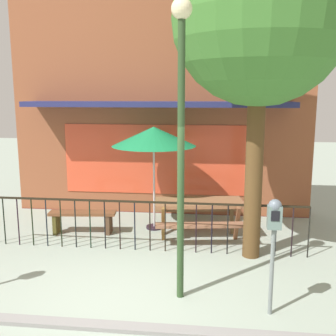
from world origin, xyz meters
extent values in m
plane|color=#95A495|center=(0.00, 0.00, 0.00)|extent=(40.00, 40.00, 0.00)
cube|color=#542126|center=(0.00, 4.55, 0.00)|extent=(7.25, 0.54, 0.01)
cube|color=brown|center=(0.00, 4.55, 2.58)|extent=(7.25, 0.50, 5.17)
cube|color=#E54C2D|center=(0.00, 4.29, 1.35)|extent=(4.71, 0.02, 1.70)
cube|color=navy|center=(0.00, 3.87, 2.70)|extent=(6.16, 0.85, 0.12)
cube|color=black|center=(0.00, 1.85, 0.95)|extent=(6.09, 0.04, 0.04)
cylinder|color=black|center=(-2.76, 1.85, 0.47)|extent=(0.02, 0.02, 0.95)
cylinder|color=black|center=(-2.47, 1.85, 0.47)|extent=(0.02, 0.02, 0.95)
cylinder|color=black|center=(-2.18, 1.85, 0.47)|extent=(0.02, 0.02, 0.95)
cylinder|color=black|center=(-1.89, 1.85, 0.47)|extent=(0.02, 0.02, 0.95)
cylinder|color=black|center=(-1.60, 1.85, 0.47)|extent=(0.02, 0.02, 0.95)
cylinder|color=black|center=(-1.31, 1.85, 0.47)|extent=(0.02, 0.02, 0.95)
cylinder|color=black|center=(-1.02, 1.85, 0.47)|extent=(0.02, 0.02, 0.95)
cylinder|color=black|center=(-0.73, 1.85, 0.47)|extent=(0.02, 0.02, 0.95)
cylinder|color=black|center=(-0.44, 1.85, 0.47)|extent=(0.02, 0.02, 0.95)
cylinder|color=black|center=(-0.15, 1.85, 0.47)|extent=(0.02, 0.02, 0.95)
cylinder|color=black|center=(0.15, 1.85, 0.47)|extent=(0.02, 0.02, 0.95)
cylinder|color=black|center=(0.44, 1.85, 0.47)|extent=(0.02, 0.02, 0.95)
cylinder|color=black|center=(0.73, 1.85, 0.47)|extent=(0.02, 0.02, 0.95)
cylinder|color=black|center=(1.02, 1.85, 0.47)|extent=(0.02, 0.02, 0.95)
cylinder|color=black|center=(1.31, 1.85, 0.47)|extent=(0.02, 0.02, 0.95)
cylinder|color=black|center=(1.60, 1.85, 0.47)|extent=(0.02, 0.02, 0.95)
cylinder|color=black|center=(1.89, 1.85, 0.47)|extent=(0.02, 0.02, 0.95)
cylinder|color=black|center=(2.18, 1.85, 0.47)|extent=(0.02, 0.02, 0.95)
cylinder|color=black|center=(2.47, 1.85, 0.47)|extent=(0.02, 0.02, 0.95)
cylinder|color=black|center=(2.76, 1.85, 0.47)|extent=(0.02, 0.02, 0.95)
cylinder|color=black|center=(3.05, 1.85, 0.47)|extent=(0.02, 0.02, 0.95)
cube|color=#905E3D|center=(1.03, 2.70, 0.74)|extent=(1.89, 1.01, 0.07)
cube|color=#8D5C41|center=(1.11, 2.15, 0.44)|extent=(1.82, 0.52, 0.05)
cube|color=olive|center=(0.95, 3.24, 0.44)|extent=(1.82, 0.52, 0.05)
cube|color=brown|center=(0.34, 2.31, 0.37)|extent=(0.12, 0.36, 0.78)
cube|color=brown|center=(0.26, 2.87, 0.37)|extent=(0.12, 0.36, 0.78)
cube|color=brown|center=(1.80, 2.53, 0.37)|extent=(0.12, 0.36, 0.78)
cube|color=brown|center=(1.72, 3.08, 0.37)|extent=(0.12, 0.36, 0.78)
cylinder|color=black|center=(0.04, 3.13, 0.03)|extent=(0.36, 0.36, 0.05)
cylinder|color=#BDB5B8|center=(0.04, 3.13, 1.10)|extent=(0.04, 0.04, 2.20)
cone|color=#197F48|center=(0.04, 3.13, 2.04)|extent=(1.80, 1.80, 0.41)
cube|color=brown|center=(-1.43, 2.63, 0.45)|extent=(1.43, 0.46, 0.06)
cube|color=#4A431B|center=(-1.98, 2.58, 0.23)|extent=(0.08, 0.29, 0.45)
cube|color=#513725|center=(-0.87, 2.69, 0.23)|extent=(0.08, 0.29, 0.45)
cylinder|color=slate|center=(2.11, -0.17, 0.61)|extent=(0.06, 0.06, 1.21)
cube|color=slate|center=(2.11, -0.17, 1.36)|extent=(0.18, 0.14, 0.31)
sphere|color=slate|center=(2.11, -0.17, 1.52)|extent=(0.17, 0.17, 0.17)
cube|color=black|center=(2.11, -0.24, 1.40)|extent=(0.11, 0.01, 0.14)
cylinder|color=#543A1D|center=(2.03, 1.81, 1.69)|extent=(0.31, 0.31, 3.37)
sphere|color=#3E772F|center=(2.03, 1.81, 4.19)|extent=(2.96, 2.96, 2.96)
cylinder|color=#2B4624|center=(0.86, 0.17, 1.95)|extent=(0.10, 0.10, 3.90)
sphere|color=beige|center=(0.86, 0.17, 4.02)|extent=(0.28, 0.28, 0.28)
cube|color=gray|center=(0.00, -0.76, 0.00)|extent=(10.15, 0.20, 0.11)
camera|label=1|loc=(1.31, -5.30, 2.95)|focal=43.02mm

